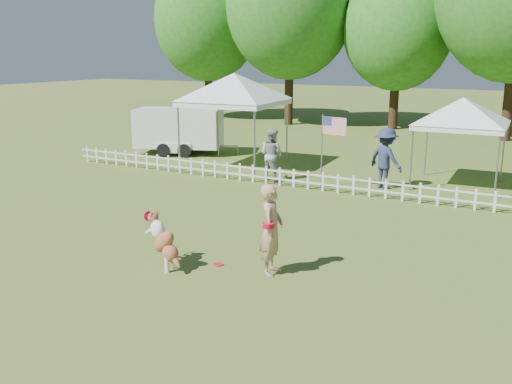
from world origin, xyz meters
TOP-DOWN VIEW (x-y plane):
  - ground at (0.00, 0.00)m, footprint 120.00×120.00m
  - picket_fence at (0.00, 7.00)m, footprint 22.00×0.08m
  - handler at (0.99, 0.22)m, footprint 0.58×0.74m
  - dog at (-1.00, -0.57)m, footprint 1.11×0.70m
  - frisbee_on_turf at (-0.15, 0.08)m, footprint 0.26×0.26m
  - canopy_tent_left at (-5.23, 9.11)m, footprint 3.55×3.55m
  - canopy_tent_right at (2.76, 9.78)m, footprint 2.82×2.82m
  - cargo_trailer at (-8.71, 10.30)m, footprint 4.82×3.46m
  - flag_pole at (-0.98, 7.40)m, footprint 0.90×0.24m
  - spectator_a at (-2.88, 7.63)m, footprint 0.98×0.83m
  - spectator_b at (0.82, 8.32)m, footprint 1.43×1.20m
  - tree_far_left at (-15.00, 22.00)m, footprint 6.60×6.60m
  - tree_left at (-9.00, 21.50)m, footprint 7.40×7.40m
  - tree_center_left at (-3.00, 22.50)m, footprint 6.00×6.00m

SIDE VIEW (x-z plane):
  - ground at x=0.00m, z-range 0.00..0.00m
  - frisbee_on_turf at x=-0.15m, z-range 0.00..0.02m
  - picket_fence at x=0.00m, z-range 0.00..0.60m
  - dog at x=-1.00m, z-range 0.00..1.09m
  - spectator_a at x=-2.88m, z-range 0.00..1.75m
  - handler at x=0.99m, z-range 0.00..1.80m
  - spectator_b at x=0.82m, z-range 0.00..1.92m
  - cargo_trailer at x=-8.71m, z-range 0.00..1.94m
  - flag_pole at x=-0.98m, z-range 0.00..2.34m
  - canopy_tent_right at x=2.76m, z-range 0.00..2.79m
  - canopy_tent_left at x=-5.23m, z-range 0.00..3.40m
  - tree_center_left at x=-3.00m, z-range 0.00..9.80m
  - tree_far_left at x=-15.00m, z-range 0.00..11.00m
  - tree_left at x=-9.00m, z-range 0.00..12.00m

